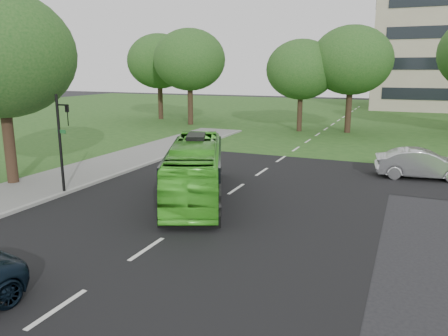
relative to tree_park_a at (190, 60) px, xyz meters
name	(u,v)px	position (x,y,z in m)	size (l,w,h in m)	color
ground	(177,229)	(13.94, -27.97, -6.71)	(160.00, 160.00, 0.00)	black
street_surfaces	(305,139)	(13.56, -5.22, -6.69)	(120.00, 120.00, 0.15)	black
tree_park_a	(190,60)	(0.00, 0.00, 0.00)	(7.45, 7.45, 9.89)	black
tree_park_b	(301,70)	(11.88, -0.52, -0.98)	(6.48, 6.48, 8.50)	black
tree_park_c	(352,60)	(16.22, 0.34, -0.17)	(7.26, 7.26, 9.65)	black
tree_park_f	(159,61)	(-5.64, 3.25, -0.07)	(7.32, 7.32, 9.78)	black
bus	(195,169)	(12.67, -23.88, -5.42)	(2.18, 9.31, 2.59)	green
sedan	(422,164)	(22.36, -15.91, -5.92)	(1.68, 4.82, 1.59)	#B3B4B8
traffic_light	(62,137)	(6.89, -25.97, -3.96)	(0.76, 0.23, 4.69)	black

